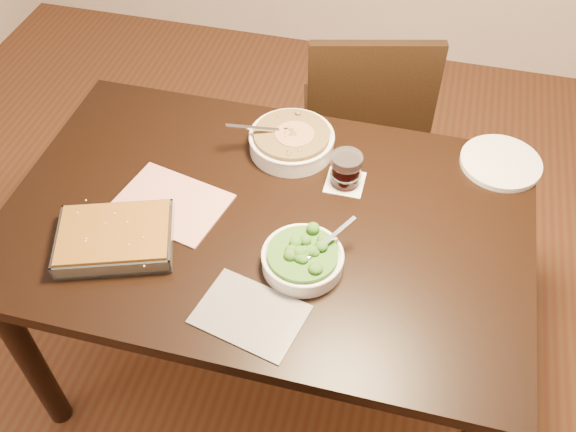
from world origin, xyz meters
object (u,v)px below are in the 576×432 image
object	(u,v)px
dinner_plate	(501,163)
table	(267,239)
broccoli_bowl	(303,258)
baking_dish	(115,238)
stew_bowl	(292,140)
wine_tumbler	(346,169)
chair_far	(364,121)

from	to	relation	value
dinner_plate	table	bearing A→B (deg)	-149.04
dinner_plate	broccoli_bowl	bearing A→B (deg)	-133.18
table	broccoli_bowl	world-z (taller)	broccoli_bowl
table	baking_dish	size ratio (longest dim) A/B	4.08
stew_bowl	dinner_plate	xyz separation A→B (m)	(0.60, 0.08, -0.03)
broccoli_bowl	baking_dish	xyz separation A→B (m)	(-0.48, -0.05, -0.00)
wine_tumbler	chair_far	bearing A→B (deg)	92.20
stew_bowl	dinner_plate	distance (m)	0.60
dinner_plate	chair_far	bearing A→B (deg)	138.69
dinner_plate	stew_bowl	bearing A→B (deg)	-171.98
stew_bowl	chair_far	world-z (taller)	chair_far
chair_far	baking_dish	bearing A→B (deg)	47.59
table	wine_tumbler	size ratio (longest dim) A/B	14.56
broccoli_bowl	baking_dish	distance (m)	0.48
broccoli_bowl	table	bearing A→B (deg)	134.31
table	stew_bowl	bearing A→B (deg)	89.58
stew_bowl	baking_dish	world-z (taller)	stew_bowl
baking_dish	wine_tumbler	world-z (taller)	wine_tumbler
broccoli_bowl	wine_tumbler	size ratio (longest dim) A/B	2.18
table	broccoli_bowl	xyz separation A→B (m)	(0.13, -0.14, 0.12)
stew_bowl	baking_dish	distance (m)	0.58
broccoli_bowl	dinner_plate	bearing A→B (deg)	46.82
baking_dish	chair_far	world-z (taller)	chair_far
baking_dish	chair_far	xyz separation A→B (m)	(0.50, 0.94, -0.26)
table	broccoli_bowl	distance (m)	0.23
stew_bowl	baking_dish	size ratio (longest dim) A/B	0.77
wine_tumbler	chair_far	world-z (taller)	chair_far
wine_tumbler	dinner_plate	world-z (taller)	wine_tumbler
stew_bowl	broccoli_bowl	distance (m)	0.43
stew_bowl	wine_tumbler	world-z (taller)	wine_tumbler
stew_bowl	table	bearing A→B (deg)	-90.42
dinner_plate	wine_tumbler	bearing A→B (deg)	-156.42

